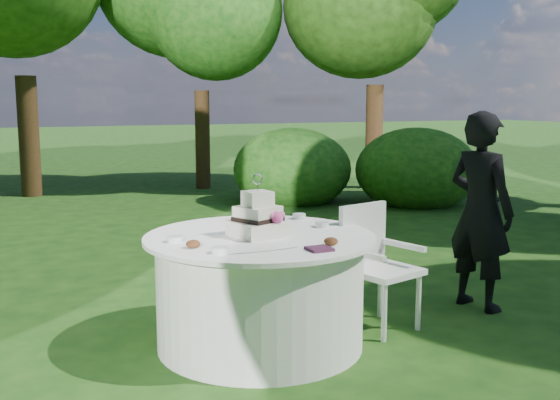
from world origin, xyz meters
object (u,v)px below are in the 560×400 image
(chair, at_px, (374,258))
(table, at_px, (260,290))
(napkins, at_px, (319,249))
(cake, at_px, (258,219))
(guest, at_px, (481,211))

(chair, bearing_deg, table, 179.90)
(napkins, xyz_separation_m, cake, (-0.17, 0.55, 0.10))
(cake, relative_size, chair, 0.47)
(guest, relative_size, chair, 1.75)
(napkins, distance_m, chair, 0.98)
(guest, xyz_separation_m, cake, (-1.94, -0.05, 0.09))
(guest, distance_m, cake, 1.95)
(napkins, relative_size, guest, 0.09)
(guest, bearing_deg, table, 79.31)
(chair, bearing_deg, napkins, -143.50)
(cake, bearing_deg, guest, 1.37)
(guest, distance_m, table, 1.97)
(napkins, distance_m, table, 0.70)
(cake, xyz_separation_m, chair, (0.93, 0.02, -0.36))
(guest, distance_m, chair, 1.05)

